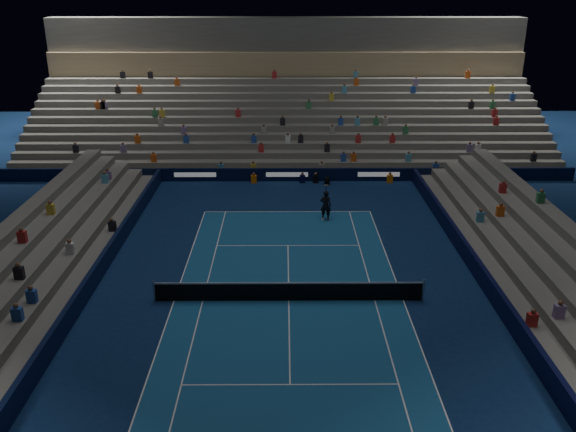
# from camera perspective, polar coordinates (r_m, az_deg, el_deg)

# --- Properties ---
(ground) EXTENTS (90.00, 90.00, 0.00)m
(ground) POSITION_cam_1_polar(r_m,az_deg,el_deg) (28.80, 0.07, -8.09)
(ground) COLOR #0B1F46
(ground) RESTS_ON ground
(court_surface) EXTENTS (10.97, 23.77, 0.01)m
(court_surface) POSITION_cam_1_polar(r_m,az_deg,el_deg) (28.79, 0.07, -8.08)
(court_surface) COLOR navy
(court_surface) RESTS_ON ground
(sponsor_barrier_far) EXTENTS (44.00, 0.25, 1.00)m
(sponsor_barrier_far) POSITION_cam_1_polar(r_m,az_deg,el_deg) (45.66, -0.10, 3.98)
(sponsor_barrier_far) COLOR black
(sponsor_barrier_far) RESTS_ON ground
(sponsor_barrier_east) EXTENTS (0.25, 37.00, 1.00)m
(sponsor_barrier_east) POSITION_cam_1_polar(r_m,az_deg,el_deg) (30.22, 18.94, -6.78)
(sponsor_barrier_east) COLOR black
(sponsor_barrier_east) RESTS_ON ground
(sponsor_barrier_west) EXTENTS (0.25, 37.00, 1.00)m
(sponsor_barrier_west) POSITION_cam_1_polar(r_m,az_deg,el_deg) (30.09, -18.87, -6.89)
(sponsor_barrier_west) COLOR #081132
(sponsor_barrier_west) RESTS_ON ground
(grandstand_main) EXTENTS (44.00, 15.20, 11.20)m
(grandstand_main) POSITION_cam_1_polar(r_m,az_deg,el_deg) (54.05, -0.15, 9.88)
(grandstand_main) COLOR #60605B
(grandstand_main) RESTS_ON ground
(grandstand_east) EXTENTS (5.00, 37.00, 2.50)m
(grandstand_east) POSITION_cam_1_polar(r_m,az_deg,el_deg) (31.34, 25.05, -5.80)
(grandstand_east) COLOR #63635E
(grandstand_east) RESTS_ON ground
(grandstand_west) EXTENTS (5.00, 37.00, 2.50)m
(grandstand_west) POSITION_cam_1_polar(r_m,az_deg,el_deg) (31.18, -25.04, -5.94)
(grandstand_west) COLOR #63635E
(grandstand_west) RESTS_ON ground
(tennis_net) EXTENTS (12.90, 0.10, 1.10)m
(tennis_net) POSITION_cam_1_polar(r_m,az_deg,el_deg) (28.55, 0.08, -7.21)
(tennis_net) COLOR #B2B2B7
(tennis_net) RESTS_ON ground
(tennis_player) EXTENTS (0.80, 0.62, 1.96)m
(tennis_player) POSITION_cam_1_polar(r_m,az_deg,el_deg) (37.96, 3.62, 1.02)
(tennis_player) COLOR black
(tennis_player) RESTS_ON ground
(broadcast_camera) EXTENTS (0.42, 0.84, 0.51)m
(broadcast_camera) POSITION_cam_1_polar(r_m,az_deg,el_deg) (45.07, 3.75, 3.39)
(broadcast_camera) COLOR black
(broadcast_camera) RESTS_ON ground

